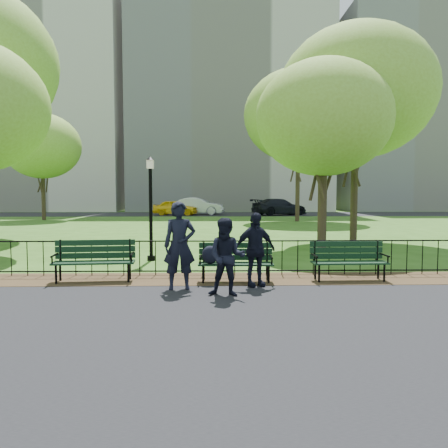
{
  "coord_description": "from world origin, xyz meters",
  "views": [
    {
      "loc": [
        0.08,
        -8.93,
        2.07
      ],
      "look_at": [
        0.32,
        1.5,
        1.34
      ],
      "focal_mm": 35.0,
      "sensor_mm": 36.0,
      "label": 1
    }
  ],
  "objects_px": {
    "lamppost": "(151,204)",
    "taxi": "(175,208)",
    "park_bench_main": "(226,257)",
    "tree_far_e": "(298,116)",
    "person_mid": "(227,257)",
    "person_left": "(180,245)",
    "sedan_dark": "(279,207)",
    "park_bench_left_a": "(94,256)",
    "person_right": "(255,249)",
    "tree_far_w": "(42,146)",
    "tree_mid_e": "(356,93)",
    "park_bench_right_a": "(348,256)",
    "tree_near_e": "(324,118)",
    "sedan_silver": "(198,206)"
  },
  "relations": [
    {
      "from": "person_left",
      "to": "sedan_silver",
      "type": "distance_m",
      "value": 33.07
    },
    {
      "from": "park_bench_right_a",
      "to": "sedan_dark",
      "type": "relative_size",
      "value": 0.33
    },
    {
      "from": "tree_mid_e",
      "to": "taxi",
      "type": "distance_m",
      "value": 25.77
    },
    {
      "from": "tree_near_e",
      "to": "person_right",
      "type": "distance_m",
      "value": 8.24
    },
    {
      "from": "park_bench_left_a",
      "to": "tree_far_w",
      "type": "bearing_deg",
      "value": 108.3
    },
    {
      "from": "park_bench_left_a",
      "to": "tree_far_w",
      "type": "relative_size",
      "value": 0.23
    },
    {
      "from": "park_bench_left_a",
      "to": "park_bench_right_a",
      "type": "distance_m",
      "value": 6.02
    },
    {
      "from": "park_bench_right_a",
      "to": "person_mid",
      "type": "relative_size",
      "value": 1.13
    },
    {
      "from": "lamppost",
      "to": "tree_far_w",
      "type": "xyz_separation_m",
      "value": [
        -11.47,
        21.17,
        4.03
      ]
    },
    {
      "from": "tree_far_e",
      "to": "taxi",
      "type": "xyz_separation_m",
      "value": [
        -9.92,
        9.19,
        -7.08
      ]
    },
    {
      "from": "tree_far_e",
      "to": "park_bench_main",
      "type": "bearing_deg",
      "value": -104.91
    },
    {
      "from": "tree_near_e",
      "to": "person_left",
      "type": "bearing_deg",
      "value": -125.12
    },
    {
      "from": "person_left",
      "to": "person_mid",
      "type": "relative_size",
      "value": 1.2
    },
    {
      "from": "tree_near_e",
      "to": "sedan_silver",
      "type": "distance_m",
      "value": 27.17
    },
    {
      "from": "person_mid",
      "to": "sedan_dark",
      "type": "xyz_separation_m",
      "value": [
        5.98,
        32.83,
        0.0
      ]
    },
    {
      "from": "park_bench_right_a",
      "to": "sedan_dark",
      "type": "distance_m",
      "value": 31.41
    },
    {
      "from": "park_bench_left_a",
      "to": "tree_far_w",
      "type": "xyz_separation_m",
      "value": [
        -10.6,
        24.38,
        5.17
      ]
    },
    {
      "from": "lamppost",
      "to": "person_mid",
      "type": "distance_m",
      "value": 5.37
    },
    {
      "from": "sedan_silver",
      "to": "sedan_dark",
      "type": "xyz_separation_m",
      "value": [
        7.82,
        -0.9,
        -0.05
      ]
    },
    {
      "from": "park_bench_left_a",
      "to": "person_right",
      "type": "distance_m",
      "value": 3.79
    },
    {
      "from": "tree_mid_e",
      "to": "person_mid",
      "type": "relative_size",
      "value": 5.73
    },
    {
      "from": "park_bench_right_a",
      "to": "park_bench_left_a",
      "type": "bearing_deg",
      "value": 178.42
    },
    {
      "from": "tree_near_e",
      "to": "person_left",
      "type": "xyz_separation_m",
      "value": [
        -4.76,
        -6.77,
        -3.87
      ]
    },
    {
      "from": "park_bench_main",
      "to": "lamppost",
      "type": "bearing_deg",
      "value": 124.59
    },
    {
      "from": "taxi",
      "to": "sedan_dark",
      "type": "xyz_separation_m",
      "value": [
        9.93,
        -0.14,
        0.07
      ]
    },
    {
      "from": "person_mid",
      "to": "tree_mid_e",
      "type": "bearing_deg",
      "value": 69.47
    },
    {
      "from": "person_left",
      "to": "sedan_silver",
      "type": "height_order",
      "value": "person_left"
    },
    {
      "from": "person_mid",
      "to": "person_left",
      "type": "bearing_deg",
      "value": 156.13
    },
    {
      "from": "lamppost",
      "to": "taxi",
      "type": "xyz_separation_m",
      "value": [
        -1.74,
        28.17,
        -1.01
      ]
    },
    {
      "from": "person_mid",
      "to": "sedan_silver",
      "type": "height_order",
      "value": "sedan_silver"
    },
    {
      "from": "park_bench_right_a",
      "to": "tree_far_e",
      "type": "xyz_separation_m",
      "value": [
        3.03,
        22.22,
        7.24
      ]
    },
    {
      "from": "park_bench_right_a",
      "to": "tree_mid_e",
      "type": "height_order",
      "value": "tree_mid_e"
    },
    {
      "from": "park_bench_main",
      "to": "sedan_dark",
      "type": "relative_size",
      "value": 0.32
    },
    {
      "from": "taxi",
      "to": "sedan_silver",
      "type": "distance_m",
      "value": 2.24
    },
    {
      "from": "park_bench_main",
      "to": "lamppost",
      "type": "relative_size",
      "value": 0.55
    },
    {
      "from": "tree_near_e",
      "to": "tree_far_e",
      "type": "relative_size",
      "value": 0.62
    },
    {
      "from": "tree_near_e",
      "to": "tree_mid_e",
      "type": "height_order",
      "value": "tree_mid_e"
    },
    {
      "from": "park_bench_main",
      "to": "lamppost",
      "type": "height_order",
      "value": "lamppost"
    },
    {
      "from": "sedan_dark",
      "to": "tree_far_w",
      "type": "bearing_deg",
      "value": 86.78
    },
    {
      "from": "sedan_silver",
      "to": "sedan_dark",
      "type": "height_order",
      "value": "sedan_silver"
    },
    {
      "from": "lamppost",
      "to": "taxi",
      "type": "bearing_deg",
      "value": 93.53
    },
    {
      "from": "lamppost",
      "to": "person_left",
      "type": "xyz_separation_m",
      "value": [
        1.21,
        -4.14,
        -0.79
      ]
    },
    {
      "from": "park_bench_right_a",
      "to": "tree_near_e",
      "type": "xyz_separation_m",
      "value": [
        0.82,
        5.87,
        4.25
      ]
    },
    {
      "from": "park_bench_left_a",
      "to": "park_bench_right_a",
      "type": "bearing_deg",
      "value": -5.42
    },
    {
      "from": "park_bench_right_a",
      "to": "person_right",
      "type": "xyz_separation_m",
      "value": [
        -2.29,
        -0.64,
        0.26
      ]
    },
    {
      "from": "park_bench_left_a",
      "to": "tree_far_w",
      "type": "distance_m",
      "value": 27.08
    },
    {
      "from": "tree_near_e",
      "to": "taxi",
      "type": "bearing_deg",
      "value": 106.8
    },
    {
      "from": "park_bench_right_a",
      "to": "tree_far_e",
      "type": "height_order",
      "value": "tree_far_e"
    },
    {
      "from": "park_bench_main",
      "to": "person_right",
      "type": "xyz_separation_m",
      "value": [
        0.64,
        -0.48,
        0.23
      ]
    },
    {
      "from": "lamppost",
      "to": "taxi",
      "type": "relative_size",
      "value": 0.76
    }
  ]
}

